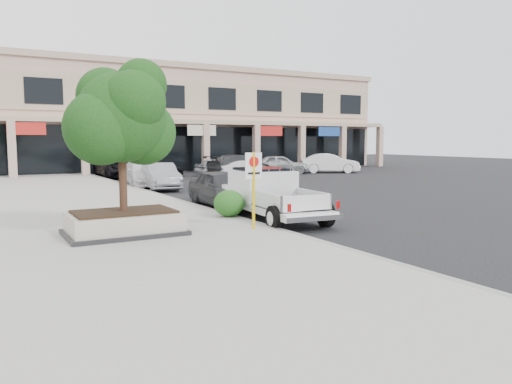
% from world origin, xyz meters
% --- Properties ---
extents(ground, '(120.00, 120.00, 0.00)m').
position_xyz_m(ground, '(0.00, 0.00, 0.00)').
color(ground, black).
rests_on(ground, ground).
extents(sidewalk, '(8.00, 52.00, 0.15)m').
position_xyz_m(sidewalk, '(-5.50, 6.00, 0.07)').
color(sidewalk, gray).
rests_on(sidewalk, ground).
extents(curb, '(0.20, 52.00, 0.15)m').
position_xyz_m(curb, '(-1.55, 6.00, 0.07)').
color(curb, gray).
rests_on(curb, ground).
extents(strip_mall, '(40.55, 12.43, 9.50)m').
position_xyz_m(strip_mall, '(8.00, 33.93, 4.75)').
color(strip_mall, tan).
rests_on(strip_mall, ground).
extents(planter, '(3.20, 2.20, 0.68)m').
position_xyz_m(planter, '(-5.84, 1.56, 0.48)').
color(planter, black).
rests_on(planter, sidewalk).
extents(planter_tree, '(2.90, 2.55, 4.00)m').
position_xyz_m(planter_tree, '(-5.70, 1.72, 3.41)').
color(planter_tree, black).
rests_on(planter_tree, planter).
extents(no_parking_sign, '(0.55, 0.09, 2.30)m').
position_xyz_m(no_parking_sign, '(-2.25, 0.45, 1.63)').
color(no_parking_sign, yellow).
rests_on(no_parking_sign, sidewalk).
extents(hedge, '(1.10, 0.99, 0.93)m').
position_xyz_m(hedge, '(-1.80, 2.99, 0.62)').
color(hedge, '#164E17').
rests_on(hedge, sidewalk).
extents(pickup_truck, '(2.66, 5.89, 1.80)m').
position_xyz_m(pickup_truck, '(-0.35, 2.35, 0.90)').
color(pickup_truck, silver).
rests_on(pickup_truck, ground).
extents(curb_car_a, '(2.01, 4.67, 1.57)m').
position_xyz_m(curb_car_a, '(-0.34, 6.39, 0.78)').
color(curb_car_a, '#2D2F33').
rests_on(curb_car_a, ground).
extents(curb_car_b, '(2.16, 4.71, 1.50)m').
position_xyz_m(curb_car_b, '(-0.27, 14.78, 0.75)').
color(curb_car_b, gray).
rests_on(curb_car_b, ground).
extents(curb_car_c, '(2.40, 5.31, 1.51)m').
position_xyz_m(curb_car_c, '(-0.43, 17.46, 0.75)').
color(curb_car_c, silver).
rests_on(curb_car_c, ground).
extents(curb_car_d, '(2.73, 5.85, 1.62)m').
position_xyz_m(curb_car_d, '(-0.04, 24.79, 0.81)').
color(curb_car_d, black).
rests_on(curb_car_d, ground).
extents(lot_car_a, '(4.47, 2.75, 1.42)m').
position_xyz_m(lot_car_a, '(7.33, 22.89, 0.71)').
color(lot_car_a, '#AEB0B6').
rests_on(lot_car_a, ground).
extents(lot_car_b, '(4.25, 2.75, 1.32)m').
position_xyz_m(lot_car_b, '(7.49, 18.31, 0.66)').
color(lot_car_b, silver).
rests_on(lot_car_b, ground).
extents(lot_car_c, '(6.10, 3.71, 1.65)m').
position_xyz_m(lot_car_c, '(8.55, 21.84, 0.83)').
color(lot_car_c, '#292C2E').
rests_on(lot_car_c, ground).
extents(lot_car_d, '(5.21, 2.98, 1.37)m').
position_xyz_m(lot_car_d, '(2.25, 24.11, 0.68)').
color(lot_car_d, black).
rests_on(lot_car_d, ground).
extents(lot_car_e, '(4.96, 3.59, 1.57)m').
position_xyz_m(lot_car_e, '(12.58, 22.32, 0.78)').
color(lot_car_e, '#A2A5AA').
rests_on(lot_car_e, ground).
extents(lot_car_f, '(5.14, 3.90, 1.62)m').
position_xyz_m(lot_car_f, '(16.91, 21.30, 0.81)').
color(lot_car_f, silver).
rests_on(lot_car_f, ground).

